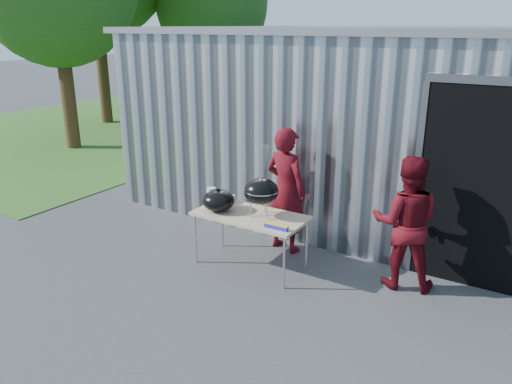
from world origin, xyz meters
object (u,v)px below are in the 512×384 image
Objects in this scene: person_cook at (286,190)px; person_bystander at (405,223)px; folding_table at (250,217)px; kettle_grill at (261,186)px.

person_cook is 1.77m from person_bystander.
person_cook is at bearing 79.55° from folding_table.
person_cook is at bearing -21.82° from person_bystander.
kettle_grill is at bearing 0.59° from person_bystander.
person_bystander is at bearing 16.40° from folding_table.
person_cook reaches higher than person_bystander.
kettle_grill is at bearing 12.26° from folding_table.
person_bystander is at bearing -175.54° from person_cook.
person_bystander reaches higher than folding_table.
kettle_grill is (0.15, 0.03, 0.46)m from folding_table.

